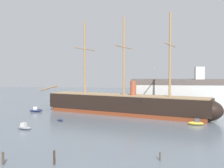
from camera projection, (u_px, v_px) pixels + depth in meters
tall_ship at (124, 104)px, 84.07m from camera, size 64.03×27.38×32.03m
motorboat_mid_left at (24, 127)px, 62.12m from camera, size 4.12×2.56×1.61m
dinghy_alongside_bow at (60, 120)px, 72.92m from camera, size 2.79×2.77×0.65m
motorboat_alongside_stern at (196, 123)px, 67.34m from camera, size 4.26×2.21×1.71m
motorboat_far_left at (36, 110)px, 89.69m from camera, size 4.75×3.42×1.84m
dinghy_far_right at (216, 116)px, 79.85m from camera, size 2.81×2.29×0.61m
motorboat_distant_centre at (126, 108)px, 95.70m from camera, size 3.70×3.73×1.56m
mooring_piling_nearest at (160, 156)px, 40.10m from camera, size 0.25×0.25×1.33m
mooring_piling_left_pair at (54, 158)px, 38.27m from camera, size 0.33×0.33×2.17m
mooring_piling_right_pair at (3, 158)px, 38.22m from camera, size 0.35×0.35×1.94m
dockside_warehouse_right at (192, 95)px, 94.67m from camera, size 48.17×13.84×16.10m
seagull_in_flight at (155, 68)px, 64.75m from camera, size 0.86×0.76×0.13m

